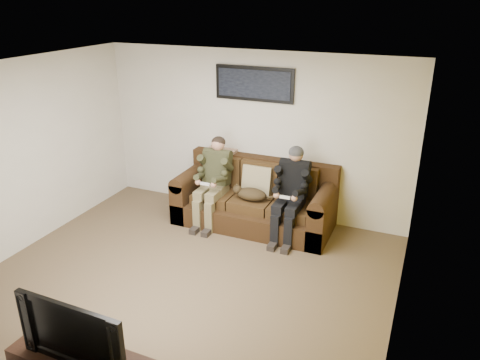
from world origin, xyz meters
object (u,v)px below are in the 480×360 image
at_px(person_left, 214,176).
at_px(cat, 250,194).
at_px(sofa, 256,200).
at_px(person_right, 291,188).
at_px(television, 80,328).
at_px(framed_poster, 254,84).

xyz_separation_m(person_left, cat, (0.62, -0.04, -0.18)).
relative_size(sofa, person_right, 1.79).
height_order(person_left, cat, person_left).
bearing_deg(person_left, cat, -3.73).
bearing_deg(person_right, television, -101.90).
relative_size(framed_poster, television, 1.17).
xyz_separation_m(sofa, framed_poster, (-0.20, 0.38, 1.73)).
height_order(person_left, person_right, person_right).
distance_m(person_right, television, 3.66).
relative_size(cat, television, 0.61).
distance_m(person_right, cat, 0.65).
relative_size(person_right, television, 1.25).
xyz_separation_m(cat, television, (-0.14, -3.54, 0.17)).
bearing_deg(sofa, television, -92.05).
xyz_separation_m(person_right, television, (-0.76, -3.58, -0.01)).
relative_size(cat, framed_poster, 0.53).
relative_size(person_right, cat, 2.04).
relative_size(person_left, cat, 2.03).
bearing_deg(framed_poster, sofa, -62.26).
bearing_deg(person_left, person_right, 0.02).
height_order(person_right, television, person_right).
height_order(framed_poster, television, framed_poster).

